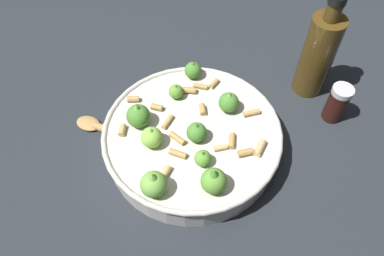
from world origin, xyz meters
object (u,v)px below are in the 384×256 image
at_px(olive_oil_bottle, 318,54).
at_px(wooden_spoon, 123,136).
at_px(cooking_pan, 191,138).
at_px(pepper_shaker, 337,103).

relative_size(olive_oil_bottle, wooden_spoon, 0.96).
xyz_separation_m(olive_oil_bottle, wooden_spoon, (0.35, -0.22, -0.09)).
height_order(cooking_pan, pepper_shaker, cooking_pan).
bearing_deg(wooden_spoon, olive_oil_bottle, 147.48).
distance_m(olive_oil_bottle, wooden_spoon, 0.43).
height_order(olive_oil_bottle, wooden_spoon, olive_oil_bottle).
bearing_deg(wooden_spoon, pepper_shaker, 135.36).
distance_m(cooking_pan, wooden_spoon, 0.14).
relative_size(cooking_pan, wooden_spoon, 1.38).
distance_m(cooking_pan, olive_oil_bottle, 0.31).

